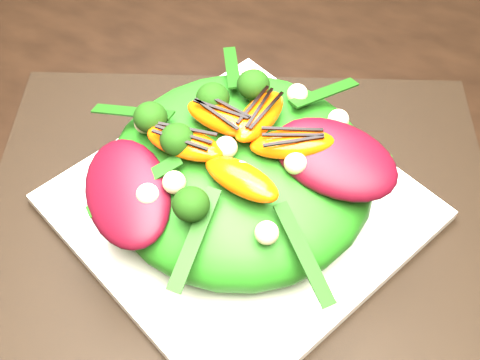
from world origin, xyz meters
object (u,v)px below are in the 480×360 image
at_px(lettuce_mound, 240,172).
at_px(orange_segment, 237,106).
at_px(placemat, 240,211).
at_px(salad_bowl, 240,197).
at_px(plate_base, 240,207).

xyz_separation_m(lettuce_mound, orange_segment, (-0.02, 0.03, 0.04)).
relative_size(placemat, salad_bowl, 1.80).
relative_size(placemat, plate_base, 1.69).
distance_m(lettuce_mound, orange_segment, 0.05).
bearing_deg(salad_bowl, lettuce_mound, 0.00).
relative_size(placemat, lettuce_mound, 2.07).
bearing_deg(orange_segment, plate_base, -61.75).
distance_m(salad_bowl, orange_segment, 0.09).
xyz_separation_m(plate_base, orange_segment, (-0.02, 0.03, 0.09)).
distance_m(placemat, salad_bowl, 0.02).
xyz_separation_m(plate_base, lettuce_mound, (0.00, 0.00, 0.05)).
xyz_separation_m(placemat, orange_segment, (-0.02, 0.03, 0.10)).
bearing_deg(placemat, salad_bowl, 180.00).
height_order(placemat, plate_base, plate_base).
xyz_separation_m(placemat, salad_bowl, (-0.00, 0.00, 0.02)).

